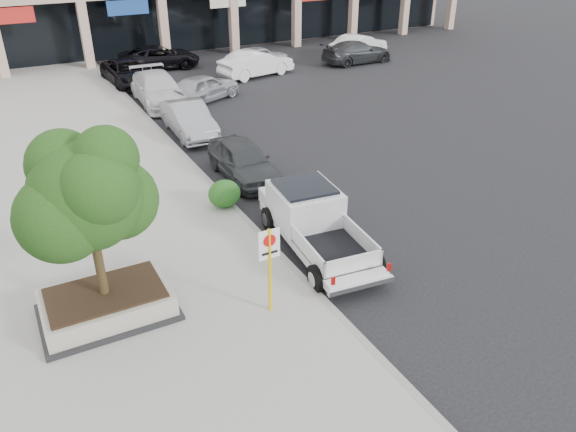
% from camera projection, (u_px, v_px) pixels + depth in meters
% --- Properties ---
extents(ground, '(120.00, 120.00, 0.00)m').
position_uv_depth(ground, '(355.00, 271.00, 15.79)').
color(ground, black).
rests_on(ground, ground).
extents(sidewalk, '(8.00, 52.00, 0.15)m').
position_uv_depth(sidewalk, '(109.00, 222.00, 18.13)').
color(sidewalk, gray).
rests_on(sidewalk, ground).
extents(curb, '(0.20, 52.00, 0.15)m').
position_uv_depth(curb, '(222.00, 196.00, 19.76)').
color(curb, gray).
rests_on(curb, ground).
extents(planter, '(3.20, 2.20, 0.68)m').
position_uv_depth(planter, '(107.00, 304.00, 13.71)').
color(planter, black).
rests_on(planter, sidewalk).
extents(planter_tree, '(2.90, 2.55, 4.00)m').
position_uv_depth(planter_tree, '(91.00, 192.00, 12.48)').
color(planter_tree, black).
rests_on(planter_tree, planter).
extents(no_parking_sign, '(0.55, 0.09, 2.30)m').
position_uv_depth(no_parking_sign, '(270.00, 259.00, 13.33)').
color(no_parking_sign, '#E8B90C').
rests_on(no_parking_sign, sidewalk).
extents(hedge, '(1.10, 0.99, 0.93)m').
position_uv_depth(hedge, '(224.00, 194.00, 18.73)').
color(hedge, '#174714').
rests_on(hedge, sidewalk).
extents(pickup_truck, '(2.55, 5.64, 1.72)m').
position_uv_depth(pickup_truck, '(318.00, 225.00, 16.36)').
color(pickup_truck, silver).
rests_on(pickup_truck, ground).
extents(curb_car_a, '(1.76, 4.20, 1.42)m').
position_uv_depth(curb_car_a, '(243.00, 160.00, 20.99)').
color(curb_car_a, '#2F3234').
rests_on(curb_car_a, ground).
extents(curb_car_b, '(1.66, 4.43, 1.45)m').
position_uv_depth(curb_car_b, '(189.00, 119.00, 25.12)').
color(curb_car_b, gray).
rests_on(curb_car_b, ground).
extents(curb_car_c, '(2.44, 5.45, 1.55)m').
position_uv_depth(curb_car_c, '(158.00, 89.00, 29.17)').
color(curb_car_c, silver).
rests_on(curb_car_c, ground).
extents(curb_car_d, '(2.54, 5.07, 1.38)m').
position_uv_depth(curb_car_d, '(129.00, 72.00, 32.54)').
color(curb_car_d, black).
rests_on(curb_car_d, ground).
extents(lot_car_a, '(4.56, 3.31, 1.44)m').
position_uv_depth(lot_car_a, '(204.00, 88.00, 29.64)').
color(lot_car_a, '#A1A2A9').
rests_on(lot_car_a, ground).
extents(lot_car_b, '(4.94, 2.52, 1.55)m').
position_uv_depth(lot_car_b, '(256.00, 63.00, 34.14)').
color(lot_car_b, white).
rests_on(lot_car_b, ground).
extents(lot_car_c, '(4.95, 2.10, 1.42)m').
position_uv_depth(lot_car_c, '(357.00, 52.00, 37.17)').
color(lot_car_c, '#282B2D').
rests_on(lot_car_c, ground).
extents(lot_car_d, '(5.33, 2.92, 1.41)m').
position_uv_depth(lot_car_d, '(159.00, 57.00, 35.83)').
color(lot_car_d, black).
rests_on(lot_car_d, ground).
extents(lot_car_e, '(4.26, 2.27, 1.38)m').
position_uv_depth(lot_car_e, '(259.00, 57.00, 36.07)').
color(lot_car_e, '#ADB0B5').
rests_on(lot_car_e, ground).
extents(lot_car_f, '(4.86, 2.91, 1.51)m').
position_uv_depth(lot_car_f, '(359.00, 46.00, 38.74)').
color(lot_car_f, silver).
rests_on(lot_car_f, ground).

